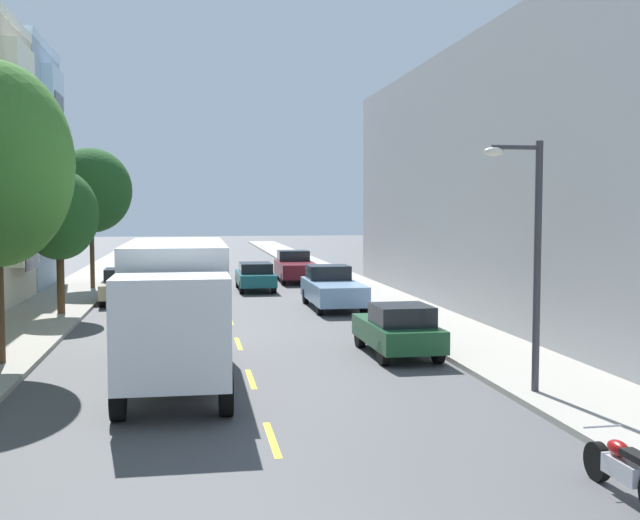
{
  "coord_description": "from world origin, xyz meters",
  "views": [
    {
      "loc": [
        -1.41,
        -6.65,
        4.2
      ],
      "look_at": [
        4.13,
        26.3,
        1.94
      ],
      "focal_mm": 43.1,
      "sensor_mm": 36.0,
      "label": 1
    }
  ],
  "objects_px": {
    "parked_hatchback_champagne": "(122,286)",
    "moving_teal_sedan": "(255,276)",
    "parked_motorcycle": "(624,470)",
    "parked_pickup_charcoal": "(138,269)",
    "parked_pickup_burgundy": "(295,267)",
    "street_tree_third": "(59,215)",
    "parked_pickup_sky": "(332,288)",
    "street_tree_farthest": "(91,191)",
    "parked_hatchback_forest": "(398,329)",
    "street_lamp": "(530,244)",
    "delivery_box_truck": "(176,303)"
  },
  "relations": [
    {
      "from": "parked_pickup_charcoal",
      "to": "parked_hatchback_forest",
      "type": "xyz_separation_m",
      "value": [
        8.75,
        -22.76,
        -0.07
      ]
    },
    {
      "from": "delivery_box_truck",
      "to": "parked_pickup_charcoal",
      "type": "distance_m",
      "value": 25.06
    },
    {
      "from": "parked_hatchback_champagne",
      "to": "moving_teal_sedan",
      "type": "relative_size",
      "value": 0.9
    },
    {
      "from": "street_tree_farthest",
      "to": "street_tree_third",
      "type": "bearing_deg",
      "value": -90.0
    },
    {
      "from": "parked_pickup_charcoal",
      "to": "parked_pickup_burgundy",
      "type": "height_order",
      "value": "same"
    },
    {
      "from": "street_tree_third",
      "to": "street_lamp",
      "type": "distance_m",
      "value": 19.36
    },
    {
      "from": "street_lamp",
      "to": "delivery_box_truck",
      "type": "bearing_deg",
      "value": 158.61
    },
    {
      "from": "parked_pickup_burgundy",
      "to": "moving_teal_sedan",
      "type": "height_order",
      "value": "parked_pickup_burgundy"
    },
    {
      "from": "parked_pickup_sky",
      "to": "parked_motorcycle",
      "type": "relative_size",
      "value": 2.58
    },
    {
      "from": "street_lamp",
      "to": "parked_pickup_charcoal",
      "type": "bearing_deg",
      "value": 110.24
    },
    {
      "from": "parked_pickup_burgundy",
      "to": "parked_hatchback_forest",
      "type": "xyz_separation_m",
      "value": [
        -0.09,
        -22.51,
        -0.07
      ]
    },
    {
      "from": "parked_pickup_burgundy",
      "to": "parked_motorcycle",
      "type": "relative_size",
      "value": 2.6
    },
    {
      "from": "delivery_box_truck",
      "to": "parked_pickup_burgundy",
      "type": "distance_m",
      "value": 25.45
    },
    {
      "from": "street_tree_farthest",
      "to": "parked_hatchback_champagne",
      "type": "height_order",
      "value": "street_tree_farthest"
    },
    {
      "from": "street_lamp",
      "to": "delivery_box_truck",
      "type": "height_order",
      "value": "street_lamp"
    },
    {
      "from": "parked_hatchback_forest",
      "to": "parked_pickup_sky",
      "type": "bearing_deg",
      "value": 89.68
    },
    {
      "from": "parked_pickup_charcoal",
      "to": "parked_hatchback_champagne",
      "type": "bearing_deg",
      "value": -90.47
    },
    {
      "from": "parked_pickup_charcoal",
      "to": "parked_pickup_burgundy",
      "type": "xyz_separation_m",
      "value": [
        8.83,
        -0.25,
        0.0
      ]
    },
    {
      "from": "street_lamp",
      "to": "parked_hatchback_champagne",
      "type": "height_order",
      "value": "street_lamp"
    },
    {
      "from": "street_tree_third",
      "to": "parked_pickup_sky",
      "type": "height_order",
      "value": "street_tree_third"
    },
    {
      "from": "parked_pickup_charcoal",
      "to": "parked_hatchback_champagne",
      "type": "height_order",
      "value": "parked_pickup_charcoal"
    },
    {
      "from": "parked_motorcycle",
      "to": "parked_pickup_charcoal",
      "type": "bearing_deg",
      "value": 105.14
    },
    {
      "from": "street_tree_farthest",
      "to": "parked_hatchback_champagne",
      "type": "xyz_separation_m",
      "value": [
        1.95,
        -5.52,
        -4.34
      ]
    },
    {
      "from": "parked_pickup_charcoal",
      "to": "parked_pickup_sky",
      "type": "xyz_separation_m",
      "value": [
        8.81,
        -12.13,
        0.0
      ]
    },
    {
      "from": "street_tree_third",
      "to": "street_tree_farthest",
      "type": "bearing_deg",
      "value": 90.0
    },
    {
      "from": "parked_hatchback_forest",
      "to": "moving_teal_sedan",
      "type": "distance_m",
      "value": 18.26
    },
    {
      "from": "parked_hatchback_champagne",
      "to": "parked_motorcycle",
      "type": "xyz_separation_m",
      "value": [
        9.2,
        -24.89,
        -0.35
      ]
    },
    {
      "from": "street_tree_third",
      "to": "parked_pickup_sky",
      "type": "bearing_deg",
      "value": 4.59
    },
    {
      "from": "moving_teal_sedan",
      "to": "parked_motorcycle",
      "type": "relative_size",
      "value": 2.19
    },
    {
      "from": "parked_hatchback_forest",
      "to": "street_tree_farthest",
      "type": "bearing_deg",
      "value": 119.0
    },
    {
      "from": "street_tree_third",
      "to": "parked_pickup_burgundy",
      "type": "distance_m",
      "value": 17.03
    },
    {
      "from": "moving_teal_sedan",
      "to": "parked_pickup_sky",
      "type": "bearing_deg",
      "value": -70.54
    },
    {
      "from": "street_lamp",
      "to": "parked_pickup_charcoal",
      "type": "distance_m",
      "value": 29.87
    },
    {
      "from": "parked_hatchback_forest",
      "to": "parked_hatchback_champagne",
      "type": "bearing_deg",
      "value": 122.36
    },
    {
      "from": "street_tree_third",
      "to": "parked_pickup_charcoal",
      "type": "height_order",
      "value": "street_tree_third"
    },
    {
      "from": "street_tree_third",
      "to": "parked_pickup_sky",
      "type": "relative_size",
      "value": 1.05
    },
    {
      "from": "street_tree_farthest",
      "to": "moving_teal_sedan",
      "type": "distance_m",
      "value": 9.38
    },
    {
      "from": "parked_hatchback_champagne",
      "to": "parked_motorcycle",
      "type": "distance_m",
      "value": 26.53
    },
    {
      "from": "parked_hatchback_champagne",
      "to": "parked_hatchback_forest",
      "type": "height_order",
      "value": "same"
    },
    {
      "from": "delivery_box_truck",
      "to": "parked_hatchback_champagne",
      "type": "relative_size",
      "value": 2.03
    },
    {
      "from": "delivery_box_truck",
      "to": "parked_hatchback_forest",
      "type": "bearing_deg",
      "value": 19.15
    },
    {
      "from": "parked_pickup_sky",
      "to": "parked_hatchback_forest",
      "type": "bearing_deg",
      "value": -90.32
    },
    {
      "from": "parked_pickup_charcoal",
      "to": "parked_pickup_sky",
      "type": "relative_size",
      "value": 1.01
    },
    {
      "from": "street_tree_third",
      "to": "street_tree_farthest",
      "type": "distance_m",
      "value": 9.75
    },
    {
      "from": "street_tree_third",
      "to": "parked_hatchback_champagne",
      "type": "bearing_deg",
      "value": 64.87
    },
    {
      "from": "street_tree_farthest",
      "to": "parked_hatchback_forest",
      "type": "xyz_separation_m",
      "value": [
        10.77,
        -19.44,
        -4.34
      ]
    },
    {
      "from": "street_tree_third",
      "to": "parked_hatchback_forest",
      "type": "bearing_deg",
      "value": -42.18
    },
    {
      "from": "parked_pickup_charcoal",
      "to": "parked_motorcycle",
      "type": "bearing_deg",
      "value": -74.86
    },
    {
      "from": "delivery_box_truck",
      "to": "parked_pickup_burgundy",
      "type": "height_order",
      "value": "delivery_box_truck"
    },
    {
      "from": "moving_teal_sedan",
      "to": "delivery_box_truck",
      "type": "bearing_deg",
      "value": -100.09
    }
  ]
}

